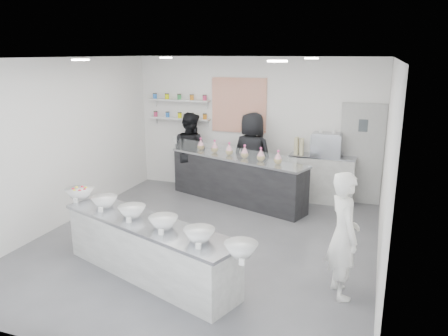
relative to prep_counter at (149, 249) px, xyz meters
The scene contains 26 objects.
floor 1.37m from the prep_counter, 76.92° to the left, with size 6.00×6.00×0.00m, color #515156.
ceiling 2.91m from the prep_counter, 76.92° to the left, with size 6.00×6.00×0.00m, color white.
back_wall 4.42m from the prep_counter, 86.03° to the left, with size 5.50×5.50×0.00m, color white.
left_wall 2.97m from the prep_counter, 152.50° to the left, with size 6.00×6.00×0.00m, color white.
right_wall 3.48m from the prep_counter, 22.75° to the left, with size 6.00×6.00×0.00m, color white.
back_door 5.02m from the prep_counter, 58.56° to the left, with size 0.88×0.04×2.10m, color #9F9F9C.
pattern_panel 4.52m from the prep_counter, 90.72° to the left, with size 1.25×0.03×1.20m, color #CA3F13.
jar_shelf_lower 4.58m from the prep_counter, 109.18° to the left, with size 1.45×0.22×0.04m, color silver.
jar_shelf_upper 4.71m from the prep_counter, 109.18° to the left, with size 1.45×0.22×0.04m, color silver.
preserve_jars 4.64m from the prep_counter, 109.27° to the left, with size 1.45×0.10×0.56m, color #C0335E, non-canonical shape.
downlight_0 2.81m from the prep_counter, 165.89° to the left, with size 0.24×0.24×0.02m, color white.
downlight_1 3.10m from the prep_counter, ahead, with size 0.24×0.24×0.02m, color white.
downlight_2 4.01m from the prep_counter, 110.98° to the left, with size 0.24×0.24×0.02m, color white.
downlight_3 4.22m from the prep_counter, 59.47° to the left, with size 0.24×0.24×0.02m, color white.
prep_counter is the anchor object (origin of this frame).
back_bar 3.44m from the prep_counter, 87.12° to the left, with size 3.18×0.58×0.98m, color black.
sneeze_guard 3.25m from the prep_counter, 88.53° to the left, with size 3.13×0.01×0.27m, color white.
espresso_ledge 4.46m from the prep_counter, 65.53° to the left, with size 1.35×0.43×1.00m, color #A6A6A1.
espresso_machine 4.56m from the prep_counter, 64.79° to the left, with size 0.61×0.42×0.46m, color #93969E.
cup_stacks 4.35m from the prep_counter, 71.53° to the left, with size 0.24×0.24×0.35m, color #B6AC88, non-canonical shape.
prep_bowls 0.49m from the prep_counter, 116.57° to the right, with size 3.65×0.50×0.16m, color white, non-canonical shape.
label_cards 0.68m from the prep_counter, 70.33° to the right, with size 3.31×0.04×0.07m, color white, non-canonical shape.
cookie_bags 3.51m from the prep_counter, 87.12° to the left, with size 2.16×0.16×0.28m, color pink, non-canonical shape.
woman_prep 2.66m from the prep_counter, ahead, with size 0.61×0.40×1.67m, color white.
staff_left 4.05m from the prep_counter, 105.57° to the left, with size 0.87×0.68×1.80m, color black.
staff_right 3.85m from the prep_counter, 84.03° to the left, with size 0.92×0.60×1.88m, color black.
Camera 1 is at (2.60, -6.21, 3.08)m, focal length 35.00 mm.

